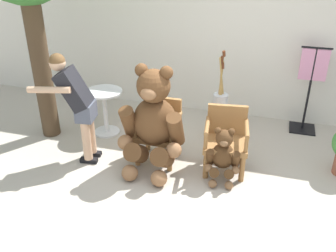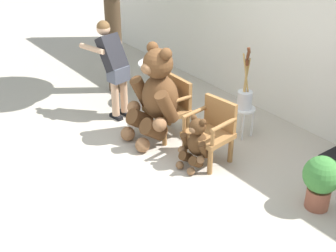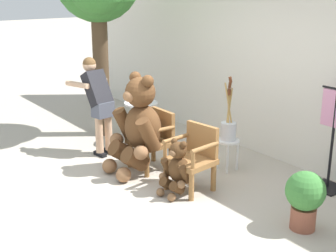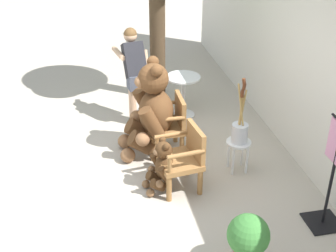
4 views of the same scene
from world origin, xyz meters
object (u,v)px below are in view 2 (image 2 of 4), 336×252
(teddy_bear_large, at_px, (156,95))
(teddy_bear_small, at_px, (196,143))
(white_stool, at_px, (243,114))
(round_side_table, at_px, (155,78))
(brush_bucket, at_px, (245,96))
(wooden_chair_right, at_px, (211,130))
(potted_plant, at_px, (321,179))
(person_visitor, at_px, (113,62))
(wooden_chair_left, at_px, (170,106))

(teddy_bear_large, distance_m, teddy_bear_small, 0.99)
(white_stool, height_order, round_side_table, round_side_table)
(teddy_bear_small, xyz_separation_m, round_side_table, (-1.96, 0.74, 0.09))
(teddy_bear_small, distance_m, white_stool, 1.13)
(teddy_bear_large, height_order, brush_bucket, teddy_bear_large)
(wooden_chair_right, xyz_separation_m, potted_plant, (1.55, 0.31, -0.07))
(person_visitor, bearing_deg, wooden_chair_right, 9.67)
(wooden_chair_right, distance_m, brush_bucket, 0.87)
(wooden_chair_left, height_order, teddy_bear_small, wooden_chair_left)
(wooden_chair_right, bearing_deg, teddy_bear_large, -164.25)
(teddy_bear_small, height_order, round_side_table, teddy_bear_small)
(wooden_chair_left, bearing_deg, potted_plant, 7.18)
(wooden_chair_right, relative_size, white_stool, 1.87)
(white_stool, relative_size, brush_bucket, 0.50)
(wooden_chair_left, xyz_separation_m, white_stool, (0.70, 0.82, -0.11))
(teddy_bear_large, bearing_deg, potted_plant, 13.01)
(teddy_bear_small, distance_m, brush_bucket, 1.16)
(white_stool, bearing_deg, round_side_table, -168.03)
(teddy_bear_small, relative_size, brush_bucket, 0.80)
(teddy_bear_large, distance_m, round_side_table, 1.28)
(brush_bucket, bearing_deg, teddy_bear_large, -122.83)
(white_stool, relative_size, round_side_table, 0.64)
(brush_bucket, distance_m, round_side_table, 1.78)
(round_side_table, bearing_deg, person_visitor, -90.50)
(teddy_bear_large, xyz_separation_m, person_visitor, (-1.04, -0.07, 0.20))
(round_side_table, bearing_deg, teddy_bear_small, -20.65)
(wooden_chair_left, distance_m, brush_bucket, 1.09)
(person_visitor, xyz_separation_m, brush_bucket, (1.73, 1.16, -0.26))
(brush_bucket, relative_size, potted_plant, 1.36)
(round_side_table, relative_size, potted_plant, 1.06)
(white_stool, bearing_deg, wooden_chair_right, -75.26)
(teddy_bear_large, height_order, potted_plant, teddy_bear_large)
(wooden_chair_right, xyz_separation_m, round_side_table, (-1.95, 0.46, -0.01))
(teddy_bear_small, distance_m, person_visitor, 2.04)
(wooden_chair_left, distance_m, white_stool, 1.09)
(person_visitor, distance_m, potted_plant, 3.60)
(white_stool, distance_m, brush_bucket, 0.29)
(teddy_bear_small, relative_size, white_stool, 1.60)
(wooden_chair_left, bearing_deg, wooden_chair_right, -0.03)
(round_side_table, bearing_deg, wooden_chair_right, -13.23)
(brush_bucket, bearing_deg, white_stool, -6.93)
(potted_plant, bearing_deg, white_stool, 163.80)
(wooden_chair_left, xyz_separation_m, round_side_table, (-1.03, 0.46, -0.01))
(wooden_chair_right, bearing_deg, wooden_chair_left, 179.97)
(wooden_chair_left, height_order, brush_bucket, brush_bucket)
(wooden_chair_right, height_order, teddy_bear_large, teddy_bear_large)
(wooden_chair_left, height_order, white_stool, wooden_chair_left)
(teddy_bear_small, height_order, person_visitor, person_visitor)
(wooden_chair_left, relative_size, white_stool, 1.87)
(person_visitor, distance_m, round_side_table, 0.91)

